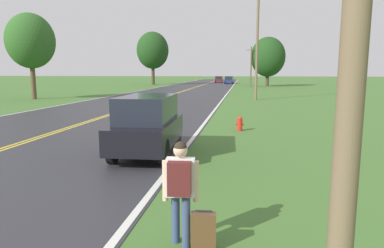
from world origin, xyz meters
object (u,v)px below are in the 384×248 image
suitcase (204,231)px  tree_behind_sign (268,57)px  hitchhiker_person (180,183)px  car_black_suv_nearest (148,124)px  car_maroon_van_mid_near (219,79)px  fire_hydrant (240,124)px  tree_mid_treeline (153,50)px  tree_left_verge (30,41)px  car_dark_blue_van_approaching (229,80)px

suitcase → tree_behind_sign: (4.83, 60.11, 5.05)m
hitchhiker_person → tree_behind_sign: 60.46m
car_black_suv_nearest → car_maroon_van_mid_near: (-3.15, 75.78, -0.17)m
car_black_suv_nearest → tree_behind_sign: bearing=170.0°
fire_hydrant → car_black_suv_nearest: 5.83m
tree_mid_treeline → car_maroon_van_mid_near: (12.54, 16.47, -6.16)m
suitcase → car_maroon_van_mid_near: (-5.63, 81.50, 0.55)m
fire_hydrant → tree_mid_treeline: (-18.59, 54.30, 6.66)m
suitcase → tree_left_verge: bearing=32.6°
tree_left_verge → tree_behind_sign: bearing=54.0°
tree_behind_sign → tree_left_verge: bearing=-126.0°
tree_left_verge → tree_behind_sign: 41.98m
tree_left_verge → hitchhiker_person: bearing=-53.3°
tree_left_verge → tree_behind_sign: (24.67, 33.96, -0.24)m
hitchhiker_person → tree_left_verge: (-19.48, 26.12, 4.57)m
fire_hydrant → car_black_suv_nearest: size_ratio=0.16×
fire_hydrant → tree_behind_sign: tree_behind_sign is taller
car_black_suv_nearest → car_dark_blue_van_approaching: 68.34m
tree_mid_treeline → car_black_suv_nearest: 61.64m
hitchhiker_person → fire_hydrant: 10.75m
car_dark_blue_van_approaching → fire_hydrant: bearing=5.5°
car_black_suv_nearest → hitchhiker_person: bearing=18.2°
fire_hydrant → tree_left_verge: (-20.26, 15.42, 5.25)m
fire_hydrant → tree_behind_sign: bearing=84.9°
car_dark_blue_van_approaching → suitcase: bearing=4.7°
car_black_suv_nearest → suitcase: bearing=21.2°
hitchhiker_person → car_maroon_van_mid_near: bearing=-0.8°
tree_mid_treeline → fire_hydrant: bearing=-71.1°
suitcase → car_black_suv_nearest: bearing=18.9°
tree_left_verge → car_maroon_van_mid_near: (14.21, 55.35, -4.75)m
hitchhiker_person → car_black_suv_nearest: bearing=15.9°
tree_left_verge → car_maroon_van_mid_near: size_ratio=1.83×
tree_mid_treeline → suitcase: bearing=-74.4°
car_dark_blue_van_approaching → car_maroon_van_mid_near: size_ratio=1.02×
suitcase → tree_behind_sign: bearing=-9.1°
suitcase → tree_behind_sign: 60.52m
tree_mid_treeline → car_black_suv_nearest: tree_mid_treeline is taller
fire_hydrant → car_black_suv_nearest: (-2.90, -5.01, 0.67)m
tree_mid_treeline → car_dark_blue_van_approaching: bearing=30.4°
tree_behind_sign → car_maroon_van_mid_near: bearing=116.1°
tree_behind_sign → car_maroon_van_mid_near: 24.23m
fire_hydrant → tree_mid_treeline: bearing=108.9°
fire_hydrant → suitcase: bearing=-92.2°
car_black_suv_nearest → car_dark_blue_van_approaching: bearing=177.9°
fire_hydrant → car_dark_blue_van_approaching: car_dark_blue_van_approaching is taller
tree_mid_treeline → hitchhiker_person: bearing=-74.7°
tree_behind_sign → car_maroon_van_mid_near: tree_behind_sign is taller
tree_mid_treeline → car_dark_blue_van_approaching: tree_mid_treeline is taller
tree_behind_sign → car_dark_blue_van_approaching: 16.50m
car_black_suv_nearest → car_dark_blue_van_approaching: (-0.27, 68.34, -0.14)m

